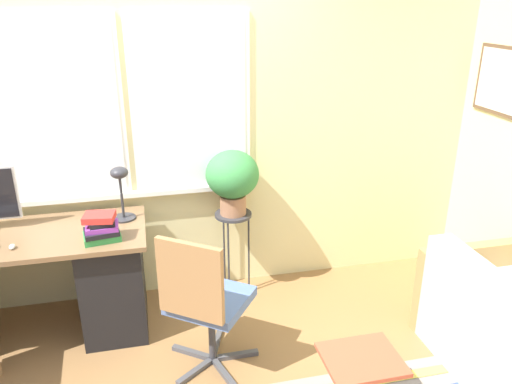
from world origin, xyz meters
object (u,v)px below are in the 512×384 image
(desk_lamp, at_px, (120,184))
(office_chair_swivel, at_px, (204,300))
(mouse, at_px, (12,247))
(plant_stand, at_px, (233,223))
(potted_plant, at_px, (232,177))
(book_stack, at_px, (101,228))
(folding_stool, at_px, (361,363))

(desk_lamp, bearing_deg, office_chair_swivel, -58.52)
(mouse, xyz_separation_m, plant_stand, (1.41, 0.39, -0.17))
(desk_lamp, bearing_deg, potted_plant, 7.14)
(desk_lamp, height_order, book_stack, desk_lamp)
(desk_lamp, xyz_separation_m, potted_plant, (0.77, 0.10, -0.05))
(office_chair_swivel, bearing_deg, mouse, 14.50)
(folding_stool, bearing_deg, plant_stand, 107.03)
(office_chair_swivel, distance_m, potted_plant, 0.99)
(plant_stand, height_order, potted_plant, potted_plant)
(desk_lamp, distance_m, plant_stand, 0.88)
(mouse, bearing_deg, book_stack, 0.24)
(potted_plant, bearing_deg, plant_stand, -45.00)
(mouse, distance_m, folding_stool, 2.12)
(mouse, xyz_separation_m, potted_plant, (1.41, 0.39, 0.19))
(office_chair_swivel, bearing_deg, desk_lamp, -22.50)
(office_chair_swivel, bearing_deg, book_stack, -1.21)
(mouse, height_order, desk_lamp, desk_lamp)
(office_chair_swivel, distance_m, plant_stand, 0.89)
(book_stack, relative_size, folding_stool, 0.59)
(mouse, bearing_deg, office_chair_swivel, -21.52)
(mouse, relative_size, desk_lamp, 0.15)
(book_stack, height_order, office_chair_swivel, office_chair_swivel)
(office_chair_swivel, relative_size, folding_stool, 2.34)
(folding_stool, bearing_deg, book_stack, 143.13)
(mouse, relative_size, folding_stool, 0.14)
(plant_stand, bearing_deg, book_stack, -156.43)
(book_stack, xyz_separation_m, potted_plant, (0.89, 0.39, 0.12))
(office_chair_swivel, relative_size, potted_plant, 1.98)
(mouse, distance_m, potted_plant, 1.48)
(mouse, relative_size, potted_plant, 0.12)
(mouse, bearing_deg, folding_stool, -28.20)
(desk_lamp, relative_size, folding_stool, 0.91)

